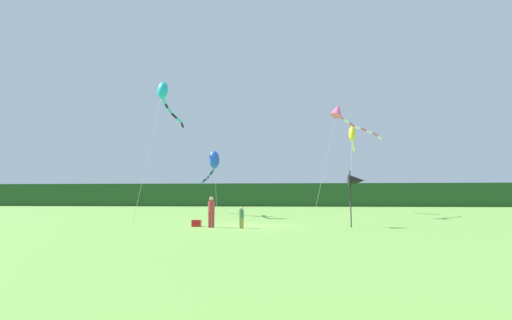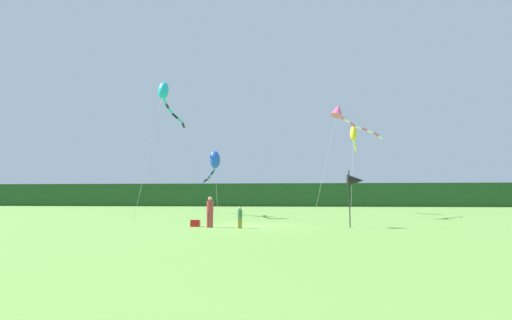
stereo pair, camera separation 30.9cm
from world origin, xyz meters
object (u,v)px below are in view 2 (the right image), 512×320
at_px(cooler_box, 195,223).
at_px(banner_flag_pole, 355,181).
at_px(kite_rainbow, 342,113).
at_px(person_adult, 210,210).
at_px(person_child, 240,216).
at_px(kite_yellow, 354,135).
at_px(kite_cyan, 165,95).
at_px(kite_blue, 214,163).

distance_m(cooler_box, banner_flag_pole, 9.39).
bearing_deg(kite_rainbow, person_adult, -130.00).
height_order(person_child, cooler_box, person_child).
distance_m(banner_flag_pole, kite_rainbow, 11.45).
relative_size(kite_rainbow, kite_yellow, 1.05).
relative_size(person_child, kite_yellow, 0.13).
bearing_deg(person_adult, cooler_box, 149.23).
bearing_deg(person_child, person_adult, 168.10).
xyz_separation_m(person_child, kite_cyan, (-7.92, 10.34, 9.77)).
height_order(person_child, kite_rainbow, kite_rainbow).
distance_m(person_adult, kite_cyan, 15.09).
relative_size(kite_rainbow, kite_blue, 1.26).
height_order(person_child, kite_yellow, kite_yellow).
bearing_deg(kite_rainbow, kite_yellow, 74.29).
distance_m(cooler_box, kite_rainbow, 16.28).
relative_size(person_child, kite_rainbow, 0.12).
height_order(person_child, banner_flag_pole, banner_flag_pole).
height_order(kite_blue, kite_cyan, kite_cyan).
xyz_separation_m(cooler_box, banner_flag_pole, (9.08, 0.21, 2.40)).
bearing_deg(banner_flag_pole, kite_blue, 131.11).
distance_m(cooler_box, kite_yellow, 22.82).
relative_size(banner_flag_pole, kite_rainbow, 0.34).
xyz_separation_m(person_child, kite_blue, (-4.22, 13.30, 4.10)).
relative_size(person_adult, kite_yellow, 0.19).
xyz_separation_m(person_adult, kite_yellow, (11.02, 18.35, 7.06)).
bearing_deg(kite_blue, kite_cyan, -141.42).
bearing_deg(person_adult, kite_cyan, 121.83).
bearing_deg(person_child, banner_flag_pole, 10.21).
xyz_separation_m(kite_cyan, kite_yellow, (17.21, 8.37, -2.42)).
xyz_separation_m(banner_flag_pole, kite_blue, (-10.60, 12.15, 2.17)).
bearing_deg(cooler_box, kite_blue, 97.00).
bearing_deg(kite_blue, banner_flag_pole, -48.89).
relative_size(kite_blue, kite_cyan, 0.65).
relative_size(person_child, kite_cyan, 0.10).
bearing_deg(cooler_box, person_child, -19.23).
distance_m(kite_rainbow, kite_cyan, 15.13).
bearing_deg(cooler_box, kite_cyan, 119.07).
bearing_deg(kite_rainbow, banner_flag_pole, -94.15).
bearing_deg(person_adult, person_child, -11.90).
distance_m(person_adult, kite_blue, 13.71).
bearing_deg(banner_flag_pole, kite_rainbow, 85.85).
bearing_deg(person_child, kite_rainbow, 56.90).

